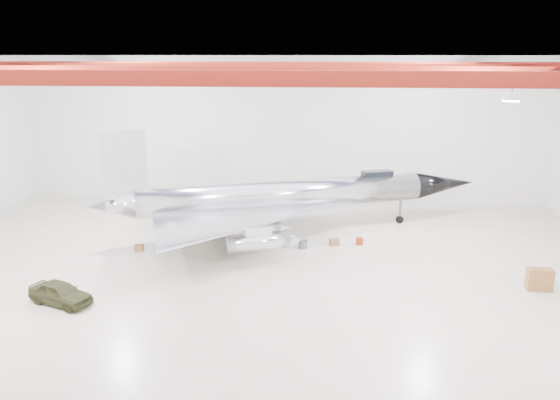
# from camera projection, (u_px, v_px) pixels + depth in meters

# --- Properties ---
(floor) EXTENTS (40.00, 40.00, 0.00)m
(floor) POSITION_uv_depth(u_px,v_px,m) (255.00, 276.00, 28.22)
(floor) COLOR beige
(floor) RESTS_ON ground
(wall_back) EXTENTS (40.00, 0.00, 40.00)m
(wall_back) POSITION_uv_depth(u_px,v_px,m) (281.00, 131.00, 41.20)
(wall_back) COLOR silver
(wall_back) RESTS_ON floor
(ceiling) EXTENTS (40.00, 40.00, 0.00)m
(ceiling) POSITION_uv_depth(u_px,v_px,m) (252.00, 57.00, 25.35)
(ceiling) COLOR #0A0F38
(ceiling) RESTS_ON wall_back
(ceiling_structure) EXTENTS (39.50, 29.50, 1.08)m
(ceiling_structure) POSITION_uv_depth(u_px,v_px,m) (252.00, 72.00, 25.53)
(ceiling_structure) COLOR maroon
(ceiling_structure) RESTS_ON ceiling
(jet_aircraft) EXTENTS (24.49, 18.59, 6.94)m
(jet_aircraft) POSITION_uv_depth(u_px,v_px,m) (283.00, 199.00, 34.42)
(jet_aircraft) COLOR silver
(jet_aircraft) RESTS_ON floor
(jeep) EXTENTS (3.39, 2.28, 1.07)m
(jeep) POSITION_uv_depth(u_px,v_px,m) (60.00, 293.00, 24.98)
(jeep) COLOR #33351A
(jeep) RESTS_ON floor
(desk) EXTENTS (1.21, 0.63, 1.09)m
(desk) POSITION_uv_depth(u_px,v_px,m) (539.00, 279.00, 26.45)
(desk) COLOR brown
(desk) RESTS_ON floor
(crate_ply) EXTENTS (0.55, 0.46, 0.35)m
(crate_ply) POSITION_uv_depth(u_px,v_px,m) (139.00, 248.00, 31.84)
(crate_ply) COLOR olive
(crate_ply) RESTS_ON floor
(engine_drum) EXTENTS (0.56, 0.56, 0.48)m
(engine_drum) POSITION_uv_depth(u_px,v_px,m) (303.00, 244.00, 32.22)
(engine_drum) COLOR #59595B
(engine_drum) RESTS_ON floor
(parts_bin) EXTENTS (0.66, 0.59, 0.39)m
(parts_bin) POSITION_uv_depth(u_px,v_px,m) (334.00, 242.00, 32.75)
(parts_bin) COLOR olive
(parts_bin) RESTS_ON floor
(crate_small) EXTENTS (0.49, 0.43, 0.29)m
(crate_small) POSITION_uv_depth(u_px,v_px,m) (167.00, 220.00, 37.29)
(crate_small) COLOR #59595B
(crate_small) RESTS_ON floor
(tool_chest) EXTENTS (0.47, 0.47, 0.40)m
(tool_chest) POSITION_uv_depth(u_px,v_px,m) (359.00, 241.00, 32.85)
(tool_chest) COLOR #9B270F
(tool_chest) RESTS_ON floor
(oil_barrel) EXTENTS (0.56, 0.49, 0.34)m
(oil_barrel) POSITION_uv_depth(u_px,v_px,m) (220.00, 234.00, 34.27)
(oil_barrel) COLOR olive
(oil_barrel) RESTS_ON floor
(spares_box) EXTENTS (0.56, 0.56, 0.38)m
(spares_box) POSITION_uv_depth(u_px,v_px,m) (272.00, 215.00, 38.15)
(spares_box) COLOR #59595B
(spares_box) RESTS_ON floor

